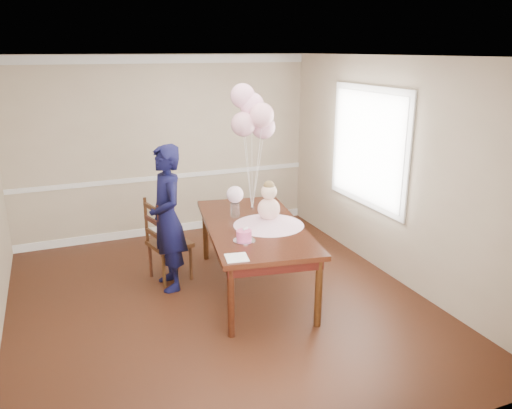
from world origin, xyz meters
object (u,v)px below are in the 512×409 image
(birthday_cake, at_px, (244,235))
(dining_chair_seat, at_px, (170,244))
(woman, at_px, (167,218))
(dining_table_top, at_px, (254,227))

(birthday_cake, relative_size, dining_chair_seat, 0.36)
(birthday_cake, height_order, dining_chair_seat, birthday_cake)
(birthday_cake, distance_m, woman, 1.08)
(birthday_cake, relative_size, woman, 0.09)
(dining_table_top, xyz_separation_m, birthday_cake, (-0.30, -0.44, 0.09))
(dining_table_top, relative_size, birthday_cake, 13.33)
(birthday_cake, bearing_deg, woman, 125.83)
(birthday_cake, xyz_separation_m, dining_chair_seat, (-0.57, 1.09, -0.41))
(dining_chair_seat, bearing_deg, birthday_cake, -76.68)
(birthday_cake, height_order, woman, woman)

